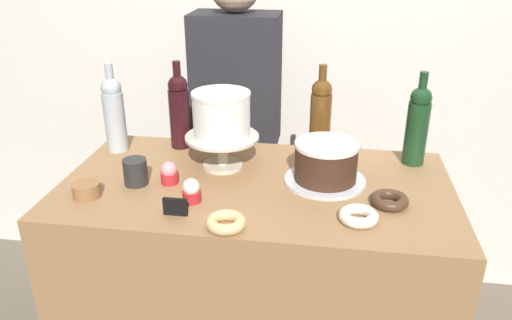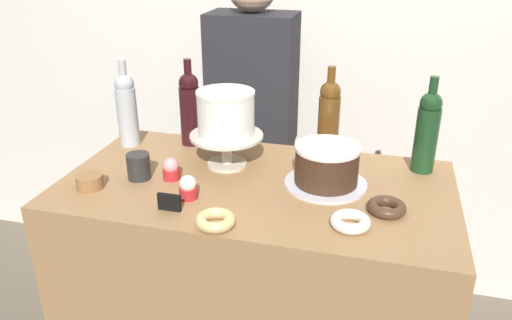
# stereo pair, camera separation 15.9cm
# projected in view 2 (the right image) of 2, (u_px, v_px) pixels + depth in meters

# --- Properties ---
(back_wall) EXTENTS (6.00, 0.05, 2.60)m
(back_wall) POSITION_uv_depth(u_px,v_px,m) (307.00, 27.00, 2.29)
(back_wall) COLOR silver
(back_wall) RESTS_ON ground_plane
(display_counter) EXTENTS (1.25, 0.67, 0.95)m
(display_counter) POSITION_uv_depth(u_px,v_px,m) (256.00, 300.00, 1.82)
(display_counter) COLOR #997047
(display_counter) RESTS_ON ground_plane
(cake_stand_pedestal) EXTENTS (0.25, 0.25, 0.11)m
(cake_stand_pedestal) POSITION_uv_depth(u_px,v_px,m) (227.00, 144.00, 1.72)
(cake_stand_pedestal) COLOR beige
(cake_stand_pedestal) RESTS_ON display_counter
(white_layer_cake) EXTENTS (0.19, 0.19, 0.15)m
(white_layer_cake) POSITION_uv_depth(u_px,v_px,m) (226.00, 113.00, 1.67)
(white_layer_cake) COLOR white
(white_layer_cake) RESTS_ON cake_stand_pedestal
(silver_serving_platter) EXTENTS (0.26, 0.26, 0.01)m
(silver_serving_platter) POSITION_uv_depth(u_px,v_px,m) (326.00, 184.00, 1.61)
(silver_serving_platter) COLOR silver
(silver_serving_platter) RESTS_ON display_counter
(chocolate_round_cake) EXTENTS (0.20, 0.20, 0.12)m
(chocolate_round_cake) POSITION_uv_depth(u_px,v_px,m) (327.00, 164.00, 1.58)
(chocolate_round_cake) COLOR #3D2619
(chocolate_round_cake) RESTS_ON silver_serving_platter
(wine_bottle_dark_red) EXTENTS (0.08, 0.08, 0.33)m
(wine_bottle_dark_red) POSITION_uv_depth(u_px,v_px,m) (190.00, 107.00, 1.87)
(wine_bottle_dark_red) COLOR black
(wine_bottle_dark_red) RESTS_ON display_counter
(wine_bottle_amber) EXTENTS (0.08, 0.08, 0.33)m
(wine_bottle_amber) POSITION_uv_depth(u_px,v_px,m) (329.00, 117.00, 1.77)
(wine_bottle_amber) COLOR #5B3814
(wine_bottle_amber) RESTS_ON display_counter
(wine_bottle_green) EXTENTS (0.08, 0.08, 0.33)m
(wine_bottle_green) POSITION_uv_depth(u_px,v_px,m) (427.00, 130.00, 1.65)
(wine_bottle_green) COLOR #193D1E
(wine_bottle_green) RESTS_ON display_counter
(wine_bottle_clear) EXTENTS (0.08, 0.08, 0.33)m
(wine_bottle_clear) POSITION_uv_depth(u_px,v_px,m) (127.00, 108.00, 1.86)
(wine_bottle_clear) COLOR #B2BCC1
(wine_bottle_clear) RESTS_ON display_counter
(cupcake_strawberry) EXTENTS (0.06, 0.06, 0.07)m
(cupcake_strawberry) POSITION_uv_depth(u_px,v_px,m) (171.00, 169.00, 1.64)
(cupcake_strawberry) COLOR red
(cupcake_strawberry) RESTS_ON display_counter
(cupcake_vanilla) EXTENTS (0.06, 0.06, 0.07)m
(cupcake_vanilla) POSITION_uv_depth(u_px,v_px,m) (188.00, 188.00, 1.52)
(cupcake_vanilla) COLOR red
(cupcake_vanilla) RESTS_ON display_counter
(donut_chocolate) EXTENTS (0.11, 0.11, 0.03)m
(donut_chocolate) POSITION_uv_depth(u_px,v_px,m) (387.00, 207.00, 1.45)
(donut_chocolate) COLOR #472D1E
(donut_chocolate) RESTS_ON display_counter
(donut_sugar) EXTENTS (0.11, 0.11, 0.03)m
(donut_sugar) POSITION_uv_depth(u_px,v_px,m) (350.00, 222.00, 1.37)
(donut_sugar) COLOR silver
(donut_sugar) RESTS_ON display_counter
(donut_glazed) EXTENTS (0.11, 0.11, 0.03)m
(donut_glazed) POSITION_uv_depth(u_px,v_px,m) (215.00, 220.00, 1.38)
(donut_glazed) COLOR #E0C17F
(donut_glazed) RESTS_ON display_counter
(cookie_stack) EXTENTS (0.08, 0.08, 0.04)m
(cookie_stack) POSITION_uv_depth(u_px,v_px,m) (90.00, 181.00, 1.58)
(cookie_stack) COLOR olive
(cookie_stack) RESTS_ON display_counter
(price_sign_chalkboard) EXTENTS (0.07, 0.01, 0.05)m
(price_sign_chalkboard) POSITION_uv_depth(u_px,v_px,m) (169.00, 202.00, 1.45)
(price_sign_chalkboard) COLOR black
(price_sign_chalkboard) RESTS_ON display_counter
(coffee_cup_ceramic) EXTENTS (0.08, 0.08, 0.08)m
(coffee_cup_ceramic) POSITION_uv_depth(u_px,v_px,m) (139.00, 166.00, 1.64)
(coffee_cup_ceramic) COLOR #282828
(coffee_cup_ceramic) RESTS_ON display_counter
(barista_figure) EXTENTS (0.36, 0.22, 1.60)m
(barista_figure) POSITION_uv_depth(u_px,v_px,m) (253.00, 143.00, 2.24)
(barista_figure) COLOR black
(barista_figure) RESTS_ON ground_plane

